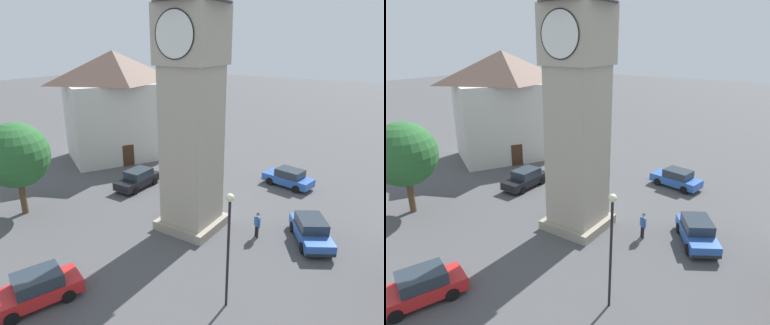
{
  "view_description": "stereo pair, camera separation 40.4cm",
  "coord_description": "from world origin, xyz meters",
  "views": [
    {
      "loc": [
        11.67,
        -17.34,
        11.69
      ],
      "look_at": [
        0.0,
        0.0,
        4.46
      ],
      "focal_mm": 33.03,
      "sensor_mm": 36.0,
      "label": 1
    },
    {
      "loc": [
        12.01,
        -17.11,
        11.69
      ],
      "look_at": [
        0.0,
        0.0,
        4.46
      ],
      "focal_mm": 33.03,
      "sensor_mm": 36.0,
      "label": 2
    }
  ],
  "objects": [
    {
      "name": "ground_plane",
      "position": [
        0.0,
        0.0,
        0.0
      ],
      "size": [
        200.0,
        200.0,
        0.0
      ],
      "primitive_type": "plane",
      "color": "#4C4C4F"
    },
    {
      "name": "clock_tower",
      "position": [
        0.0,
        0.0,
        11.21
      ],
      "size": [
        4.47,
        4.47,
        19.24
      ],
      "color": "gray",
      "rests_on": "ground"
    },
    {
      "name": "car_blue_kerb",
      "position": [
        -4.53,
        8.07,
        0.76
      ],
      "size": [
        3.68,
        4.37,
        1.53
      ],
      "color": "silver",
      "rests_on": "ground"
    },
    {
      "name": "car_silver_kerb",
      "position": [
        2.96,
        10.17,
        0.76
      ],
      "size": [
        4.36,
        2.4,
        1.53
      ],
      "color": "#2D5BB7",
      "rests_on": "ground"
    },
    {
      "name": "car_white_side",
      "position": [
        -7.41,
        2.89,
        0.76
      ],
      "size": [
        1.88,
        4.16,
        1.53
      ],
      "color": "black",
      "rests_on": "ground"
    },
    {
      "name": "car_black_far",
      "position": [
        7.11,
        2.42,
        0.76
      ],
      "size": [
        3.62,
        4.39,
        1.53
      ],
      "color": "#2D5BB7",
      "rests_on": "ground"
    },
    {
      "name": "car_green_alley",
      "position": [
        -1.94,
        -10.13,
        0.76
      ],
      "size": [
        2.99,
        4.46,
        1.53
      ],
      "color": "red",
      "rests_on": "ground"
    },
    {
      "name": "pedestrian",
      "position": [
        4.17,
        1.05,
        1.01
      ],
      "size": [
        0.48,
        0.38,
        1.69
      ],
      "color": "black",
      "rests_on": "ground"
    },
    {
      "name": "tree",
      "position": [
        -10.96,
        -5.13,
        4.32
      ],
      "size": [
        4.49,
        4.49,
        6.58
      ],
      "color": "brown",
      "rests_on": "ground"
    },
    {
      "name": "building_shop_left",
      "position": [
        -14.89,
        8.12,
        5.52
      ],
      "size": [
        11.02,
        12.04,
        10.83
      ],
      "color": "beige",
      "rests_on": "ground"
    },
    {
      "name": "lamp_post",
      "position": [
        5.5,
        -5.33,
        3.73
      ],
      "size": [
        0.36,
        0.36,
        5.68
      ],
      "color": "black",
      "rests_on": "ground"
    }
  ]
}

